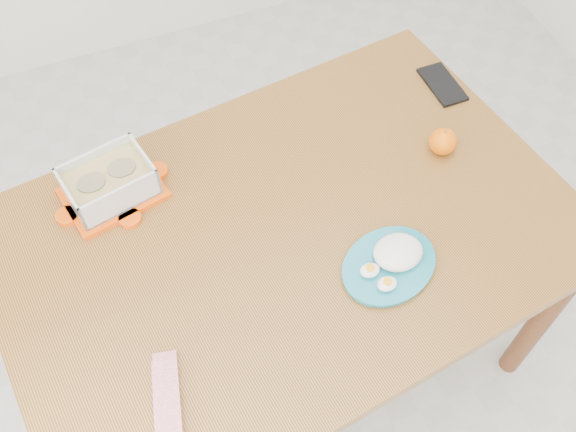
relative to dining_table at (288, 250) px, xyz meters
name	(u,v)px	position (x,y,z in m)	size (l,w,h in m)	color
ground	(298,363)	(0.02, -0.04, -0.66)	(3.50, 3.50, 0.00)	#B7B7B2
dining_table	(288,250)	(0.00, 0.00, 0.00)	(1.45, 1.06, 0.75)	olive
food_container	(109,183)	(-0.35, 0.26, 0.13)	(0.26, 0.22, 0.10)	#FF5107
orange_fruit	(443,141)	(0.46, 0.08, 0.12)	(0.07, 0.07, 0.07)	#F26204
rice_plate	(392,260)	(0.18, -0.18, 0.11)	(0.29, 0.29, 0.06)	teal
candy_bar	(168,411)	(-0.38, -0.31, 0.10)	(0.21, 0.05, 0.02)	red
smartphone	(442,84)	(0.58, 0.28, 0.09)	(0.08, 0.16, 0.01)	black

